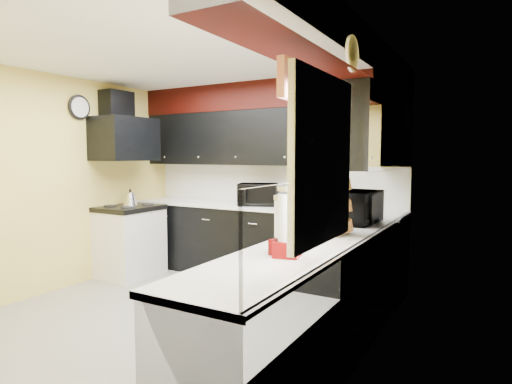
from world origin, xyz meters
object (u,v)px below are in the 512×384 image
Objects in this scene: microwave at (356,207)px; knife_block at (341,201)px; utensil_crock at (343,204)px; toaster_oven at (258,194)px; kettle at (130,199)px.

microwave reaches higher than knife_block.
utensil_crock is at bearing 26.94° from microwave.
utensil_crock is 0.62× the size of knife_block.
microwave is (1.50, -0.79, 0.01)m from toaster_oven.
kettle is (-3.07, 0.13, -0.09)m from microwave.
utensil_crock is (1.10, 0.07, -0.07)m from toaster_oven.
kettle is at bearing -155.80° from knife_block.
microwave is 3.07m from kettle.
utensil_crock is at bearing -16.83° from toaster_oven.
kettle is (-2.66, -0.64, -0.05)m from knife_block.
knife_block is (-0.41, 0.78, -0.04)m from microwave.
toaster_oven is 3.41× the size of utensil_crock.
utensil_crock is (-0.41, 0.86, -0.08)m from microwave.
knife_block is at bearing 13.58° from kettle.
kettle is at bearing -177.94° from toaster_oven.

